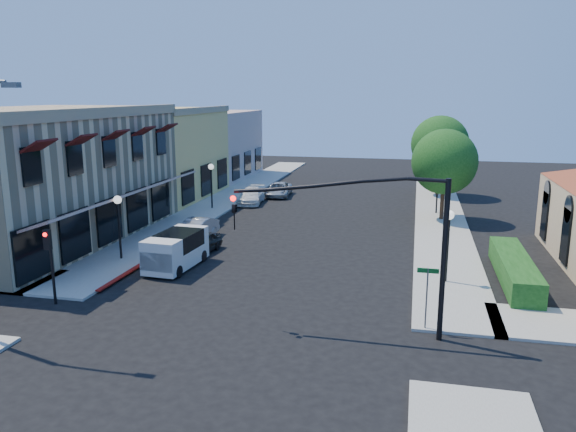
% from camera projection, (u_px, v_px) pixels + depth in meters
% --- Properties ---
extents(ground, '(120.00, 120.00, 0.00)m').
position_uv_depth(ground, '(220.00, 336.00, 21.00)').
color(ground, black).
rests_on(ground, ground).
extents(sidewalk_left, '(3.50, 50.00, 0.12)m').
position_uv_depth(sidewalk_left, '(230.00, 197.00, 48.60)').
color(sidewalk_left, gray).
rests_on(sidewalk_left, ground).
extents(sidewalk_right, '(3.50, 50.00, 0.12)m').
position_uv_depth(sidewalk_right, '(438.00, 206.00, 44.78)').
color(sidewalk_right, gray).
rests_on(sidewalk_right, ground).
extents(curb_red_strip, '(0.25, 10.00, 0.06)m').
position_uv_depth(curb_red_strip, '(149.00, 262.00, 30.12)').
color(curb_red_strip, maroon).
rests_on(curb_red_strip, ground).
extents(corner_brick_building, '(11.77, 18.20, 8.10)m').
position_uv_depth(corner_brick_building, '(38.00, 175.00, 33.98)').
color(corner_brick_building, '#CFB98C').
rests_on(corner_brick_building, ground).
extents(yellow_stucco_building, '(10.00, 12.00, 7.60)m').
position_uv_depth(yellow_stucco_building, '(151.00, 153.00, 48.32)').
color(yellow_stucco_building, '#E7BF68').
rests_on(yellow_stucco_building, ground).
extents(pink_stucco_building, '(10.00, 12.00, 7.00)m').
position_uv_depth(pink_stucco_building, '(202.00, 145.00, 59.81)').
color(pink_stucco_building, '#C59F95').
rests_on(pink_stucco_building, ground).
extents(hedge, '(1.40, 8.00, 1.10)m').
position_uv_depth(hedge, '(513.00, 282.00, 27.01)').
color(hedge, '#154614').
rests_on(hedge, ground).
extents(street_tree_a, '(4.56, 4.56, 6.48)m').
position_uv_depth(street_tree_a, '(445.00, 162.00, 39.12)').
color(street_tree_a, '#302113').
rests_on(street_tree_a, ground).
extents(street_tree_b, '(4.94, 4.94, 7.02)m').
position_uv_depth(street_tree_b, '(440.00, 144.00, 48.56)').
color(street_tree_b, '#302113').
rests_on(street_tree_b, ground).
extents(signal_mast_arm, '(8.01, 0.39, 6.00)m').
position_uv_depth(signal_mast_arm, '(384.00, 229.00, 20.26)').
color(signal_mast_arm, black).
rests_on(signal_mast_arm, ground).
extents(secondary_signal, '(0.28, 0.42, 3.32)m').
position_uv_depth(secondary_signal, '(49.00, 253.00, 23.59)').
color(secondary_signal, black).
rests_on(secondary_signal, ground).
extents(street_name_sign, '(0.80, 0.06, 2.50)m').
position_uv_depth(street_name_sign, '(427.00, 289.00, 21.09)').
color(street_name_sign, '#595B5E').
rests_on(street_name_sign, ground).
extents(lamppost_left_near, '(0.44, 0.44, 3.57)m').
position_uv_depth(lamppost_left_near, '(118.00, 211.00, 29.88)').
color(lamppost_left_near, black).
rests_on(lamppost_left_near, ground).
extents(lamppost_left_far, '(0.44, 0.44, 3.57)m').
position_uv_depth(lamppost_left_far, '(211.00, 175.00, 43.21)').
color(lamppost_left_far, black).
rests_on(lamppost_left_far, ground).
extents(lamppost_right_near, '(0.44, 0.44, 3.57)m').
position_uv_depth(lamppost_right_near, '(449.00, 228.00, 26.17)').
color(lamppost_right_near, black).
rests_on(lamppost_right_near, ground).
extents(lamppost_right_far, '(0.44, 0.44, 3.57)m').
position_uv_depth(lamppost_right_far, '(438.00, 178.00, 41.40)').
color(lamppost_right_far, black).
rests_on(lamppost_right_far, ground).
extents(white_van, '(2.06, 4.25, 1.84)m').
position_uv_depth(white_van, '(176.00, 248.00, 28.88)').
color(white_van, silver).
rests_on(white_van, ground).
extents(parked_car_a, '(1.74, 3.54, 1.16)m').
position_uv_depth(parked_car_a, '(200.00, 243.00, 31.67)').
color(parked_car_a, black).
rests_on(parked_car_a, ground).
extents(parked_car_b, '(1.81, 4.04, 1.29)m').
position_uv_depth(parked_car_b, '(196.00, 230.00, 34.59)').
color(parked_car_b, '#A7A8AC').
rests_on(parked_car_b, ground).
extents(parked_car_c, '(2.24, 4.56, 1.28)m').
position_uv_depth(parked_car_c, '(251.00, 196.00, 46.01)').
color(parked_car_c, silver).
rests_on(parked_car_c, ground).
extents(parked_car_d, '(2.29, 4.38, 1.18)m').
position_uv_depth(parked_car_d, '(279.00, 190.00, 49.27)').
color(parked_car_d, '#AFB1B4').
rests_on(parked_car_d, ground).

